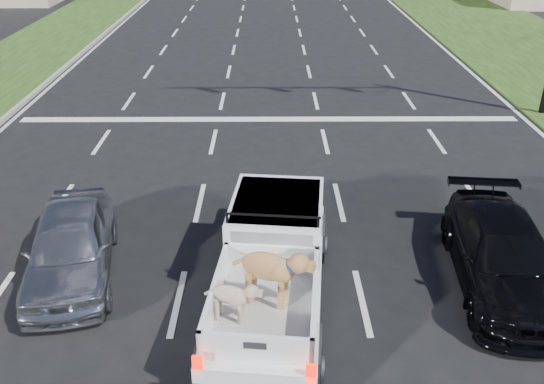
{
  "coord_description": "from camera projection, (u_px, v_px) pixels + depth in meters",
  "views": [
    {
      "loc": [
        -0.02,
        -8.71,
        6.86
      ],
      "look_at": [
        0.05,
        2.0,
        1.32
      ],
      "focal_mm": 38.0,
      "sensor_mm": 36.0,
      "label": 1
    }
  ],
  "objects": [
    {
      "name": "black_coupe",
      "position": [
        504.0,
        256.0,
        11.13
      ],
      "size": [
        2.28,
        4.66,
        1.3
      ],
      "primitive_type": "imported",
      "rotation": [
        0.0,
        0.0,
        -0.1
      ],
      "color": "black",
      "rests_on": "ground"
    },
    {
      "name": "road_markings",
      "position": [
        269.0,
        160.0,
        16.71
      ],
      "size": [
        17.75,
        60.0,
        0.01
      ],
      "color": "silver",
      "rests_on": "ground"
    },
    {
      "name": "silver_sedan",
      "position": [
        70.0,
        245.0,
        11.4
      ],
      "size": [
        2.33,
        4.25,
        1.37
      ],
      "primitive_type": "imported",
      "rotation": [
        0.0,
        0.0,
        0.19
      ],
      "color": "#A2A4A9",
      "rests_on": "ground"
    },
    {
      "name": "pickup_truck",
      "position": [
        272.0,
        263.0,
        10.47
      ],
      "size": [
        2.33,
        5.22,
        1.9
      ],
      "rotation": [
        0.0,
        0.0,
        -0.1
      ],
      "color": "black",
      "rests_on": "ground"
    },
    {
      "name": "ground",
      "position": [
        270.0,
        302.0,
        10.89
      ],
      "size": [
        160.0,
        160.0,
        0.0
      ],
      "primitive_type": "plane",
      "color": "black",
      "rests_on": "ground"
    }
  ]
}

